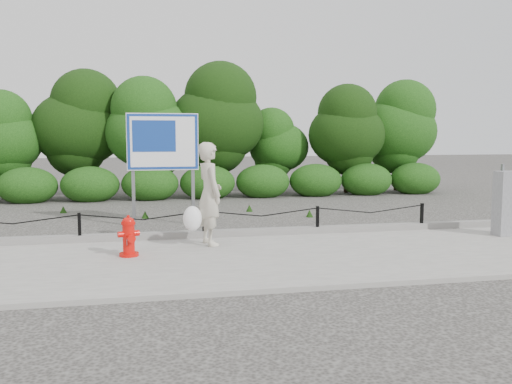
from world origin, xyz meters
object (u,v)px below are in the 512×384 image
object	(u,v)px
fire_hydrant	(129,237)
utility_cabinet	(507,203)
advertising_sign	(163,147)
pedestrian	(208,195)

from	to	relation	value
fire_hydrant	utility_cabinet	distance (m)	7.92
fire_hydrant	advertising_sign	world-z (taller)	advertising_sign
fire_hydrant	pedestrian	distance (m)	1.79
pedestrian	utility_cabinet	size ratio (longest dim) A/B	1.32
pedestrian	advertising_sign	bearing A→B (deg)	0.89
fire_hydrant	advertising_sign	distance (m)	4.00
fire_hydrant	advertising_sign	xyz separation A→B (m)	(0.75, 3.63, 1.51)
pedestrian	advertising_sign	xyz separation A→B (m)	(-0.76, 2.91, 0.89)
utility_cabinet	advertising_sign	xyz separation A→B (m)	(-7.15, 3.20, 1.17)
fire_hydrant	utility_cabinet	xyz separation A→B (m)	(7.90, 0.43, 0.34)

